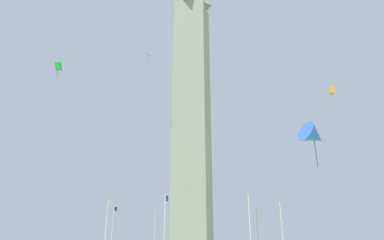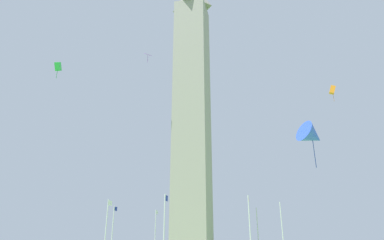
# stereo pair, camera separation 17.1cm
# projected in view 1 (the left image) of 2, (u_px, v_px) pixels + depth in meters

# --- Properties ---
(obelisk_monument) EXTENTS (5.56, 5.56, 50.52)m
(obelisk_monument) POSITION_uv_depth(u_px,v_px,m) (192.00, 99.00, 54.93)
(obelisk_monument) COLOR gray
(obelisk_monument) RESTS_ON ground
(flagpole_n) EXTENTS (1.12, 0.14, 7.55)m
(flagpole_n) POSITION_uv_depth(u_px,v_px,m) (208.00, 229.00, 59.73)
(flagpole_n) COLOR silver
(flagpole_n) RESTS_ON ground
(flagpole_ne) EXTENTS (1.12, 0.14, 7.55)m
(flagpole_ne) POSITION_uv_depth(u_px,v_px,m) (155.00, 229.00, 58.28)
(flagpole_ne) COLOR silver
(flagpole_ne) RESTS_ON ground
(flagpole_e) EXTENTS (1.12, 0.14, 7.55)m
(flagpole_e) POSITION_uv_depth(u_px,v_px,m) (113.00, 228.00, 50.66)
(flagpole_e) COLOR silver
(flagpole_e) RESTS_ON ground
(flagpole_se) EXTENTS (1.12, 0.14, 7.55)m
(flagpole_se) POSITION_uv_depth(u_px,v_px,m) (106.00, 226.00, 41.34)
(flagpole_se) COLOR silver
(flagpole_se) RESTS_ON ground
(flagpole_s) EXTENTS (1.12, 0.14, 7.55)m
(flagpole_s) POSITION_uv_depth(u_px,v_px,m) (165.00, 224.00, 35.77)
(flagpole_s) COLOR silver
(flagpole_s) RESTS_ON ground
(flagpole_sw) EXTENTS (1.12, 0.14, 7.55)m
(flagpole_sw) POSITION_uv_depth(u_px,v_px,m) (250.00, 225.00, 37.21)
(flagpole_sw) COLOR silver
(flagpole_sw) RESTS_ON ground
(flagpole_w) EXTENTS (1.12, 0.14, 7.55)m
(flagpole_w) POSITION_uv_depth(u_px,v_px,m) (282.00, 227.00, 44.83)
(flagpole_w) COLOR silver
(flagpole_w) RESTS_ON ground
(flagpole_nw) EXTENTS (1.12, 0.14, 7.55)m
(flagpole_nw) POSITION_uv_depth(u_px,v_px,m) (257.00, 228.00, 54.16)
(flagpole_nw) COLOR silver
(flagpole_nw) RESTS_ON ground
(kite_orange_box) EXTENTS (0.67, 1.00, 2.40)m
(kite_orange_box) POSITION_uv_depth(u_px,v_px,m) (332.00, 90.00, 44.77)
(kite_orange_box) COLOR orange
(kite_green_box) EXTENTS (0.97, 0.67, 1.88)m
(kite_green_box) POSITION_uv_depth(u_px,v_px,m) (59.00, 66.00, 32.67)
(kite_green_box) COLOR green
(kite_purple_diamond) EXTENTS (1.37, 1.36, 1.74)m
(kite_purple_diamond) POSITION_uv_depth(u_px,v_px,m) (148.00, 55.00, 51.80)
(kite_purple_diamond) COLOR purple
(kite_blue_delta) EXTENTS (2.25, 2.34, 3.03)m
(kite_blue_delta) POSITION_uv_depth(u_px,v_px,m) (314.00, 136.00, 20.41)
(kite_blue_delta) COLOR blue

